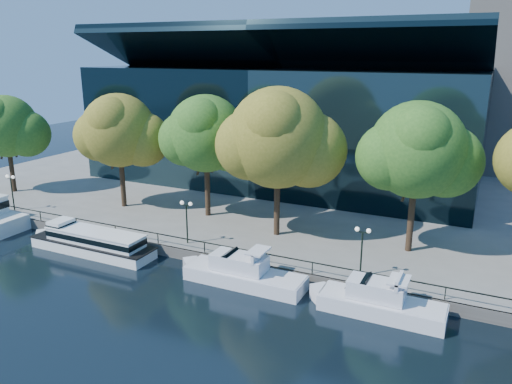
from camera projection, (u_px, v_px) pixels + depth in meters
The scene contains 15 objects.
ground at pixel (185, 277), 41.43m from camera, with size 160.00×160.00×0.00m, color black.
promenade at pixel (323, 176), 72.85m from camera, with size 90.00×67.08×1.00m.
railing at pixel (204, 242), 43.72m from camera, with size 88.20×0.08×0.99m.
convention_building at pixel (286, 123), 68.34m from camera, with size 50.00×24.57×21.43m.
tour_boat at pixel (89, 240), 46.40m from camera, with size 13.88×3.10×2.63m.
cruiser_near at pixel (240, 272), 40.10m from camera, with size 11.03×2.84×3.20m.
cruiser_far at pixel (376, 301), 35.47m from camera, with size 9.87×2.74×3.22m.
tree_0 at pixel (7, 128), 60.77m from camera, with size 9.47×7.76×12.03m.
tree_1 at pixel (120, 132), 54.67m from camera, with size 10.13×8.30×12.75m.
tree_2 at pixel (207, 135), 51.46m from camera, with size 10.04×8.24×12.90m.
tree_3 at pixel (279, 140), 45.67m from camera, with size 11.73×9.62×14.13m.
tree_4 at pixel (419, 152), 41.86m from camera, with size 10.32×8.47×13.24m.
lamp_0 at pixel (11, 184), 54.79m from camera, with size 1.26×0.36×4.03m.
lamp_1 at pixel (186, 212), 45.32m from camera, with size 1.26×0.36×4.03m.
lamp_2 at pixel (362, 240), 38.62m from camera, with size 1.26×0.36×4.03m.
Camera 1 is at (21.69, -31.63, 18.18)m, focal length 35.00 mm.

